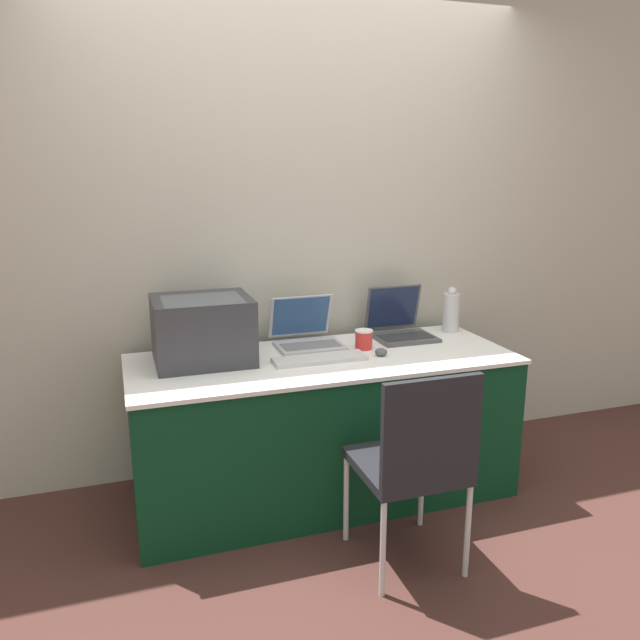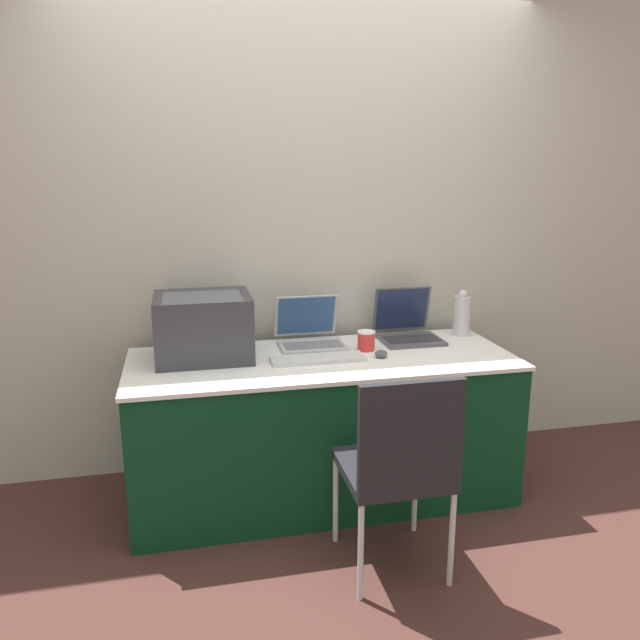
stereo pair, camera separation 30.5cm
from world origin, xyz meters
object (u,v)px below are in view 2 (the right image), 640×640
printer (203,324)px  laptop_right (407,328)px  coffee_cup (366,341)px  laptop_left (310,335)px  mouse (381,354)px  metal_pitcher (462,314)px  external_keyboard (318,359)px  chair (399,461)px

printer → laptop_right: printer is taller
coffee_cup → laptop_left: bearing=148.4°
printer → mouse: bearing=-12.3°
coffee_cup → metal_pitcher: bearing=15.5°
external_keyboard → chair: (0.18, -0.66, -0.23)m
external_keyboard → chair: bearing=-74.5°
printer → chair: bearing=-49.2°
coffee_cup → metal_pitcher: size_ratio=0.39×
laptop_left → chair: laptop_left is taller
laptop_right → mouse: bearing=-129.6°
external_keyboard → mouse: size_ratio=7.22×
metal_pitcher → chair: bearing=-126.2°
external_keyboard → chair: chair is taller
laptop_right → metal_pitcher: (0.32, 0.01, 0.06)m
printer → laptop_right: size_ratio=1.43×
printer → external_keyboard: printer is taller
laptop_left → chair: bearing=-80.2°
coffee_cup → laptop_right: bearing=29.0°
external_keyboard → chair: 0.73m
laptop_left → external_keyboard: (-0.02, -0.28, -0.04)m
external_keyboard → chair: size_ratio=0.52×
chair → laptop_right: bearing=68.3°
laptop_right → external_keyboard: bearing=-153.6°
laptop_left → mouse: 0.42m
printer → metal_pitcher: size_ratio=1.78×
metal_pitcher → external_keyboard: bearing=-161.9°
coffee_cup → chair: (-0.09, -0.78, -0.27)m
laptop_left → mouse: bearing=-45.5°
laptop_right → external_keyboard: laptop_right is taller
external_keyboard → metal_pitcher: size_ratio=1.78×
laptop_left → metal_pitcher: size_ratio=1.32×
laptop_left → chair: (0.16, -0.94, -0.28)m
laptop_right → mouse: 0.38m
printer → mouse: 0.88m
laptop_right → laptop_left: bearing=179.7°
mouse → external_keyboard: bearing=176.8°
laptop_left → printer: bearing=-168.3°
laptop_right → metal_pitcher: size_ratio=1.25×
external_keyboard → printer: bearing=162.6°
mouse → metal_pitcher: metal_pitcher is taller
printer → metal_pitcher: bearing=4.9°
mouse → chair: bearing=-101.4°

